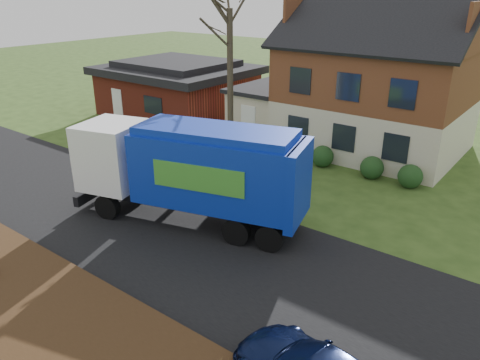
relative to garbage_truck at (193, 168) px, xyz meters
The scene contains 7 objects.
ground 2.59m from the garbage_truck, 98.12° to the right, with size 120.00×120.00×0.00m, color #2B4517.
road 2.58m from the garbage_truck, 98.12° to the right, with size 80.00×7.00×0.02m, color black.
mulch_verge 6.95m from the garbage_truck, 91.64° to the right, with size 80.00×3.50×0.30m, color #312010.
main_house 12.77m from the garbage_truck, 84.10° to the left, with size 12.95×8.95×9.26m.
ranch_house 16.88m from the garbage_truck, 136.25° to the left, with size 9.80×8.20×3.70m.
garbage_truck is the anchor object (origin of this frame).
silver_sedan 6.62m from the garbage_truck, 146.57° to the left, with size 1.50×4.30×1.42m, color #A1A3A8.
Camera 1 is at (11.30, -10.37, 8.38)m, focal length 35.00 mm.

